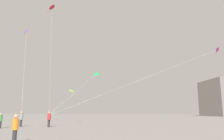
# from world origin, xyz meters

# --- Properties ---
(person_in_red) EXTENTS (0.38, 0.38, 1.73)m
(person_in_red) POSITION_xyz_m (-7.30, 18.26, 0.95)
(person_in_red) COLOR #2D2D33
(person_in_red) RESTS_ON ground_plane
(person_in_orange) EXTENTS (0.34, 0.34, 1.58)m
(person_in_orange) POSITION_xyz_m (-6.36, 4.82, 0.86)
(person_in_orange) COLOR #2D2D33
(person_in_orange) RESTS_ON ground_plane
(person_in_green) EXTENTS (0.34, 0.34, 1.57)m
(person_in_green) POSITION_xyz_m (-11.97, 16.64, 0.86)
(person_in_green) COLOR #2D2D33
(person_in_green) RESTS_ON ground_plane
(person_in_grey) EXTENTS (0.38, 0.38, 1.74)m
(person_in_grey) POSITION_xyz_m (-10.62, 18.97, 0.95)
(person_in_grey) COLOR #2D2D33
(person_in_grey) RESTS_ON ground_plane
(kite_emerald_diamond) EXTENTS (5.76, 9.47, 6.69)m
(kite_emerald_diamond) POSITION_xyz_m (-2.16, 27.08, 7.49)
(kite_emerald_diamond) COLOR green
(kite_violet_delta) EXTENTS (3.05, 7.83, 13.21)m
(kite_violet_delta) POSITION_xyz_m (-13.03, 25.97, 13.74)
(kite_violet_delta) COLOR purple
(kite_crimson_diamond) EXTENTS (0.79, 3.00, 12.25)m
(kite_crimson_diamond) POSITION_xyz_m (-7.09, 15.72, 12.92)
(kite_crimson_diamond) COLOR red
(kite_lime_diamond) EXTENTS (1.69, 12.13, 4.15)m
(kite_lime_diamond) POSITION_xyz_m (-6.19, 29.58, 5.09)
(kite_lime_diamond) COLOR #8CD12D
(kite_magenta_delta) EXTENTS (21.95, 2.35, 8.90)m
(kite_magenta_delta) POSITION_xyz_m (12.61, 19.99, 9.27)
(kite_magenta_delta) COLOR #D12899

